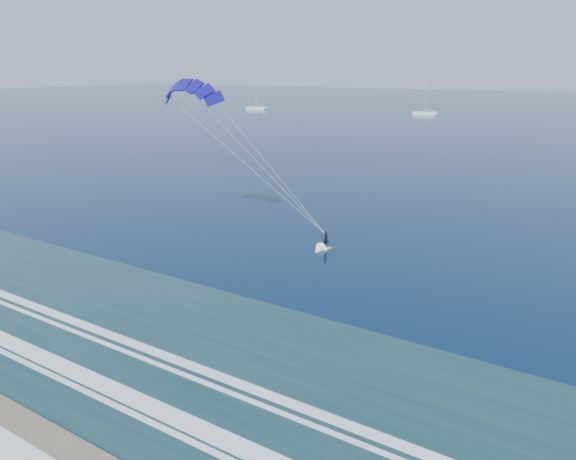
# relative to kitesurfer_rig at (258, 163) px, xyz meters

# --- Properties ---
(kitesurfer_rig) EXTENTS (15.10, 9.73, 16.97)m
(kitesurfer_rig) POSITION_rel_kitesurfer_rig_xyz_m (0.00, 0.00, 0.00)
(kitesurfer_rig) COLOR #86D919
(kitesurfer_rig) RESTS_ON ground
(sailboat_0) EXTENTS (9.55, 2.40, 12.87)m
(sailboat_0) POSITION_rel_kitesurfer_rig_xyz_m (-104.23, 149.36, -7.85)
(sailboat_0) COLOR silver
(sailboat_0) RESTS_ON ground
(sailboat_1) EXTENTS (8.79, 2.40, 12.06)m
(sailboat_1) POSITION_rel_kitesurfer_rig_xyz_m (-33.39, 160.99, -7.85)
(sailboat_1) COLOR silver
(sailboat_1) RESTS_ON ground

